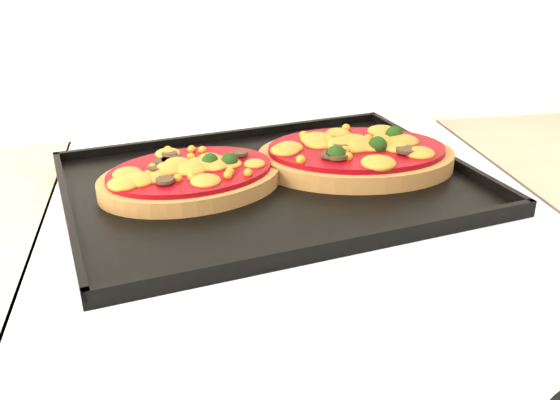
{
  "coord_description": "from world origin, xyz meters",
  "views": [
    {
      "loc": [
        -0.16,
        1.03,
        1.23
      ],
      "look_at": [
        -0.03,
        1.68,
        0.92
      ],
      "focal_mm": 40.0,
      "sensor_mm": 36.0,
      "label": 1
    }
  ],
  "objects": [
    {
      "name": "pizza_left",
      "position": [
        -0.14,
        1.74,
        0.94
      ],
      "size": [
        0.26,
        0.21,
        0.03
      ],
      "primitive_type": null,
      "rotation": [
        0.0,
        0.0,
        0.25
      ],
      "color": "#A96D3A",
      "rests_on": "baking_tray"
    },
    {
      "name": "pizza_right",
      "position": [
        0.08,
        1.77,
        0.94
      ],
      "size": [
        0.28,
        0.21,
        0.04
      ],
      "primitive_type": null,
      "rotation": [
        0.0,
        0.0,
        -0.12
      ],
      "color": "#A96D3A",
      "rests_on": "baking_tray"
    },
    {
      "name": "baking_tray",
      "position": [
        -0.03,
        1.73,
        0.92
      ],
      "size": [
        0.56,
        0.46,
        0.02
      ],
      "primitive_type": "cube",
      "rotation": [
        0.0,
        0.0,
        0.2
      ],
      "color": "black",
      "rests_on": "stove"
    }
  ]
}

